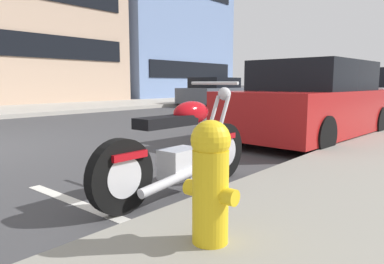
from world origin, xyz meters
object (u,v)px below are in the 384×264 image
(car_opposite_curb, at_px, (215,92))
(fire_hydrant, at_px, (210,179))
(parked_motorcycle, at_px, (181,151))
(parked_car_far_down_curb, at_px, (374,96))
(crossing_truck, at_px, (357,86))
(parked_car_behind_motorcycle, at_px, (312,103))

(car_opposite_curb, xyz_separation_m, fire_hydrant, (-12.65, -9.35, -0.12))
(parked_motorcycle, height_order, car_opposite_curb, car_opposite_curb)
(parked_motorcycle, distance_m, fire_hydrant, 1.46)
(parked_car_far_down_curb, relative_size, crossing_truck, 0.86)
(car_opposite_curb, distance_m, fire_hydrant, 15.73)
(parked_motorcycle, bearing_deg, car_opposite_curb, 35.15)
(parked_motorcycle, relative_size, car_opposite_curb, 0.51)
(parked_car_far_down_curb, distance_m, crossing_truck, 20.29)
(parked_motorcycle, height_order, crossing_truck, crossing_truck)
(fire_hydrant, bearing_deg, parked_car_behind_motorcycle, 15.78)
(parked_car_far_down_curb, xyz_separation_m, car_opposite_curb, (2.00, 7.68, -0.06))
(parked_car_behind_motorcycle, relative_size, parked_car_far_down_curb, 0.94)
(parked_car_far_down_curb, bearing_deg, car_opposite_curb, 78.95)
(parked_motorcycle, height_order, parked_car_behind_motorcycle, parked_car_behind_motorcycle)
(crossing_truck, height_order, fire_hydrant, crossing_truck)
(parked_motorcycle, relative_size, parked_car_behind_motorcycle, 0.51)
(parked_car_far_down_curb, bearing_deg, parked_car_behind_motorcycle, -174.26)
(parked_car_behind_motorcycle, relative_size, crossing_truck, 0.81)
(parked_motorcycle, height_order, fire_hydrant, parked_motorcycle)
(parked_car_far_down_curb, relative_size, car_opposite_curb, 1.07)
(parked_car_far_down_curb, distance_m, car_opposite_curb, 7.94)
(parked_car_behind_motorcycle, height_order, car_opposite_curb, parked_car_behind_motorcycle)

